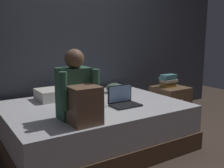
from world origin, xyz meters
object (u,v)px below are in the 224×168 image
at_px(pillow, 60,93).
at_px(book_stack, 168,80).
at_px(laptop, 123,100).
at_px(person_sitting, 78,94).
at_px(clothes_pile, 116,88).
at_px(bed, 94,125).
at_px(nightstand, 170,106).

height_order(pillow, book_stack, book_stack).
relative_size(laptop, book_stack, 1.38).
height_order(person_sitting, laptop, person_sitting).
xyz_separation_m(person_sitting, clothes_pile, (0.96, 0.82, -0.19)).
bearing_deg(laptop, pillow, 124.47).
bearing_deg(bed, pillow, 116.21).
bearing_deg(pillow, clothes_pile, -4.80).
relative_size(laptop, clothes_pile, 1.13).
bearing_deg(book_stack, pillow, 167.48).
bearing_deg(laptop, nightstand, 16.39).
relative_size(person_sitting, clothes_pile, 2.31).
xyz_separation_m(nightstand, book_stack, (-0.01, 0.04, 0.37)).
bearing_deg(person_sitting, pillow, 78.78).
bearing_deg(clothes_pile, bed, -145.69).
height_order(person_sitting, book_stack, person_sitting).
xyz_separation_m(nightstand, pillow, (-1.52, 0.38, 0.30)).
height_order(bed, clothes_pile, clothes_pile).
xyz_separation_m(laptop, clothes_pile, (0.31, 0.62, 0.01)).
bearing_deg(bed, clothes_pile, 34.31).
distance_m(laptop, pillow, 0.83).
distance_m(laptop, clothes_pile, 0.70).
xyz_separation_m(bed, laptop, (0.25, -0.24, 0.31)).
bearing_deg(book_stack, person_sitting, -161.88).
xyz_separation_m(book_stack, clothes_pile, (-0.73, 0.27, -0.08)).
distance_m(bed, nightstand, 1.30).
xyz_separation_m(person_sitting, book_stack, (1.69, 0.55, -0.11)).
xyz_separation_m(bed, clothes_pile, (0.56, 0.38, 0.32)).
bearing_deg(nightstand, bed, -176.88).
distance_m(bed, person_sitting, 0.78).
xyz_separation_m(nightstand, clothes_pile, (-0.74, 0.31, 0.29)).
distance_m(laptop, book_stack, 1.10).
bearing_deg(bed, laptop, -43.50).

